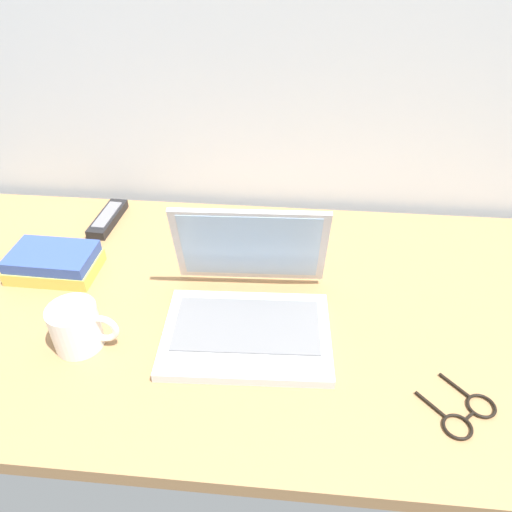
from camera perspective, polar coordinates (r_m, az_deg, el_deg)
name	(u,v)px	position (r m, az deg, el deg)	size (l,w,h in m)	color
desk	(260,309)	(1.00, 0.48, -6.25)	(1.60, 0.76, 0.03)	#A87A4C
laptop	(248,303)	(0.92, -0.96, -5.57)	(0.32, 0.29, 0.21)	silver
coffee_mug	(77,326)	(0.93, -20.41, -7.81)	(0.12, 0.09, 0.09)	white
remote_control_near	(108,218)	(1.28, -17.11, 4.28)	(0.06, 0.16, 0.02)	black
eyeglasses	(468,414)	(0.87, 23.73, -16.77)	(0.14, 0.14, 0.01)	black
book_stack	(54,262)	(1.13, -22.80, -0.69)	(0.19, 0.12, 0.06)	#D8BF4C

